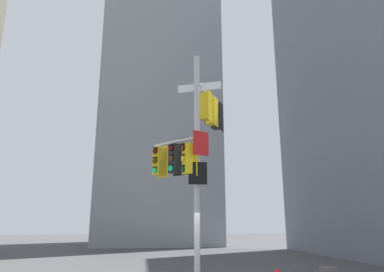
{
  "coord_description": "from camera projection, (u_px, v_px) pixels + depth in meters",
  "views": [
    {
      "loc": [
        -1.78,
        -11.17,
        2.2
      ],
      "look_at": [
        -0.16,
        0.04,
        5.02
      ],
      "focal_mm": 32.64,
      "sensor_mm": 36.0,
      "label": 1
    }
  ],
  "objects": [
    {
      "name": "building_mid_block",
      "position": [
        162.0,
        15.0,
        43.5
      ],
      "size": [
        12.3,
        12.3,
        54.84
      ],
      "primitive_type": "cube",
      "color": "#9399A3",
      "rests_on": "ground"
    },
    {
      "name": "signal_pole_assembly",
      "position": [
        195.0,
        143.0,
        12.35
      ],
      "size": [
        2.85,
        2.55,
        7.91
      ],
      "color": "#B2B2B5",
      "rests_on": "ground"
    }
  ]
}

